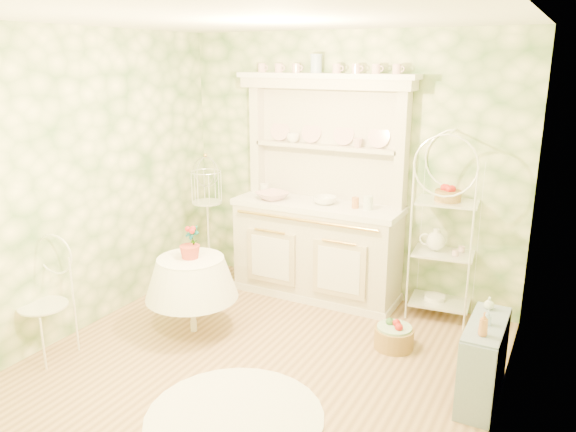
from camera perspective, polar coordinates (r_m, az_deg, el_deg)
The scene contains 22 objects.
floor at distance 4.77m, azimuth -2.89°, elevation -14.90°, with size 3.60×3.60×0.00m, color tan.
ceiling at distance 4.11m, azimuth -3.44°, elevation 19.48°, with size 3.60×3.60×0.00m, color white.
wall_left at distance 5.37m, azimuth -19.89°, elevation 3.20°, with size 3.60×3.60×0.00m, color #F8F5BB.
wall_right at distance 3.69m, azimuth 21.62°, elevation -2.40°, with size 3.60×3.60×0.00m, color #F8F5BB.
wall_back at distance 5.83m, azimuth 5.99°, elevation 4.97°, with size 3.60×3.60×0.00m, color #F8F5BB.
wall_front at distance 2.93m, azimuth -21.60°, elevation -7.04°, with size 3.60×3.60×0.00m, color #F8F5BB.
kitchen_dresser at distance 5.69m, azimuth 3.00°, elevation 2.67°, with size 1.87×0.61×2.29m, color silver.
bakers_rack at distance 5.47m, azimuth 15.65°, elevation -1.83°, with size 0.52×0.37×1.67m, color white.
side_shelf at distance 4.44m, azimuth 19.24°, elevation -13.67°, with size 0.27×0.74×0.63m, color #7E8FA5.
round_table at distance 5.20m, azimuth -9.72°, elevation -7.65°, with size 0.70×0.70×0.77m, color white.
cafe_chair at distance 5.14m, azimuth -23.61°, elevation -8.51°, with size 0.40×0.40×0.87m, color white.
birdcage_stand at distance 6.27m, azimuth -8.13°, elevation -0.80°, with size 0.31×0.31×1.33m, color white.
floor_basket at distance 5.06m, azimuth 10.71°, elevation -11.91°, with size 0.33×0.33×0.21m, color #A37D41.
lace_rug at distance 4.20m, azimuth -5.45°, elevation -19.57°, with size 1.27×1.27×0.01m, color white.
bowl_floral at distance 5.86m, azimuth -1.60°, elevation 1.77°, with size 0.32×0.32×0.08m, color white.
bowl_white at distance 5.68m, azimuth 3.73°, elevation 1.31°, with size 0.24×0.24×0.08m, color white.
cup_left at distance 5.91m, azimuth 0.50°, elevation 7.76°, with size 0.13×0.13×0.10m, color white.
cup_right at distance 5.62m, azimuth 7.09°, elevation 7.22°, with size 0.10×0.10×0.09m, color white.
potted_geranium at distance 5.07m, azimuth -9.63°, elevation -2.63°, with size 0.15×0.10×0.28m, color #3F7238.
bottle_amber at distance 4.08m, azimuth 19.22°, elevation -10.55°, with size 0.07×0.07×0.17m, color #B7723D.
bottle_blue at distance 4.26m, azimuth 19.59°, elevation -9.88°, with size 0.05×0.05×0.11m, color #99B2D4.
bottle_glass at distance 4.51m, azimuth 19.74°, elevation -8.52°, with size 0.08×0.08×0.10m, color silver.
Camera 1 is at (2.11, -3.52, 2.43)m, focal length 35.00 mm.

